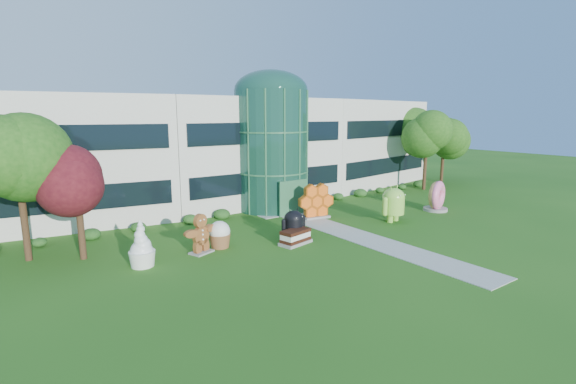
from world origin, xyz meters
TOP-DOWN VIEW (x-y plane):
  - ground at (0.00, 0.00)m, footprint 140.00×140.00m
  - building at (0.00, 18.00)m, footprint 46.00×15.00m
  - atrium at (0.00, 12.00)m, footprint 6.00×6.00m
  - walkway at (0.00, 2.00)m, footprint 2.40×20.00m
  - tree_red at (-15.50, 7.50)m, footprint 4.00×4.00m
  - trees_backdrop at (0.00, 13.00)m, footprint 52.00×8.00m
  - android_green at (4.90, 2.98)m, footprint 2.87×2.12m
  - android_black at (-3.87, 3.59)m, footprint 2.07×1.47m
  - donut at (10.55, 3.28)m, footprint 2.67×1.84m
  - gingerbread at (-9.75, 4.62)m, footprint 2.74×1.82m
  - ice_cream_sandwich at (-4.31, 2.79)m, footprint 2.27×1.47m
  - honeycomb at (0.86, 7.12)m, footprint 3.23×1.61m
  - froyo at (-13.17, 4.42)m, footprint 1.81×1.81m
  - cupcake at (-8.40, 4.92)m, footprint 1.65×1.65m

SIDE VIEW (x-z plane):
  - ground at x=0.00m, z-range 0.00..0.00m
  - walkway at x=0.00m, z-range 0.00..0.04m
  - ice_cream_sandwich at x=-4.31m, z-range 0.00..0.93m
  - cupcake at x=-8.40m, z-range 0.00..1.64m
  - android_black at x=-3.87m, z-range 0.00..2.25m
  - gingerbread at x=-9.75m, z-range 0.00..2.36m
  - honeycomb at x=0.86m, z-range 0.00..2.43m
  - froyo at x=-13.17m, z-range 0.00..2.52m
  - donut at x=10.55m, z-range 0.00..2.53m
  - android_green at x=4.90m, z-range 0.00..3.00m
  - tree_red at x=-15.50m, z-range 0.00..6.00m
  - trees_backdrop at x=0.00m, z-range 0.00..8.40m
  - building at x=0.00m, z-range 0.00..9.30m
  - atrium at x=0.00m, z-range 0.00..9.80m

